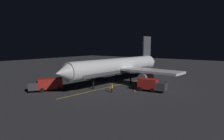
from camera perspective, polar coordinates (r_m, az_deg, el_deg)
The scene contains 10 objects.
ground_plane at distance 49.11m, azimuth 1.40°, elevation -3.94°, with size 180.00×180.00×0.20m, color #2D2D33.
apron_guide_stripe at distance 45.40m, azimuth -0.59°, elevation -4.72°, with size 0.24×27.63×0.01m, color gold.
airliner at distance 48.93m, azimuth 1.85°, elevation 0.93°, with size 30.50×35.33×11.59m.
baggage_truck at distance 43.19m, azimuth -17.69°, elevation -3.90°, with size 5.22×6.60×2.57m.
catering_truck at distance 41.74m, azimuth 10.80°, elevation -4.14°, with size 5.76×2.66×2.49m.
ground_crew_worker at distance 39.99m, azimuth -0.00°, elevation -5.06°, with size 0.40×0.40×1.74m.
traffic_cone_near_left at distance 43.22m, azimuth -10.11°, elevation -5.11°, with size 0.50×0.50×0.55m.
traffic_cone_near_right at distance 43.27m, azimuth -0.59°, elevation -4.98°, with size 0.50×0.50×0.55m.
traffic_cone_under_wing at distance 45.15m, azimuth -12.07°, elevation -4.63°, with size 0.50×0.50×0.55m.
traffic_cone_far at distance 40.94m, azimuth 6.36°, elevation -5.73°, with size 0.50×0.50×0.55m.
Camera 1 is at (-27.79, 39.37, 9.36)m, focal length 32.70 mm.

